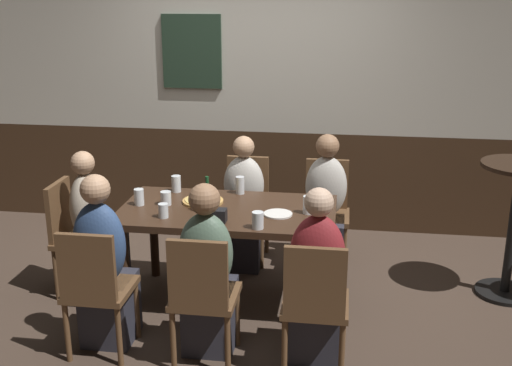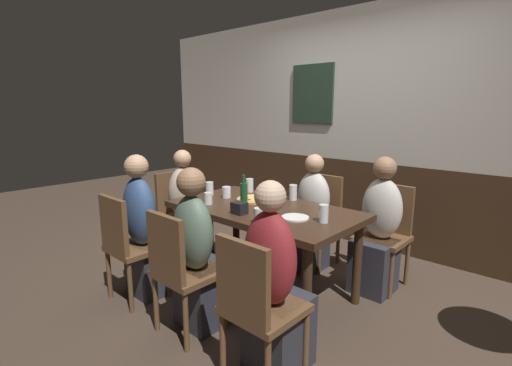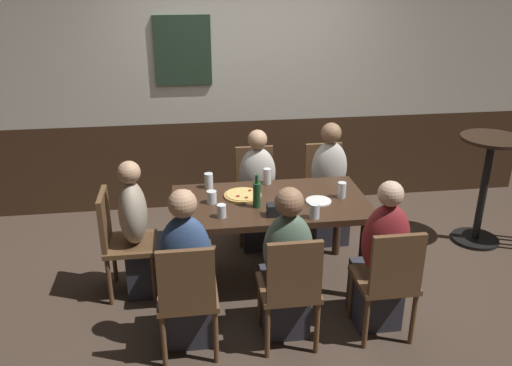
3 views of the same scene
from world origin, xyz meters
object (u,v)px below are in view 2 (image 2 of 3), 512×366
object	(u,v)px
pint_glass_pale	(250,186)
plate_white_large	(295,218)
person_right_near	(275,294)
beer_bottle_green	(244,194)
person_mid_near	(199,261)
chair_left_near	(128,242)
beer_glass_tall	(324,215)
condiment_caddy	(239,208)
dining_table	(264,218)
person_head_west	(187,215)
pint_glass_amber	(259,217)
highball_clear	(210,189)
chair_mid_far	(319,214)
person_left_near	(146,237)
pizza	(254,199)
chair_right_near	(256,303)
chair_mid_near	(180,267)
chair_right_far	(386,229)
beer_glass_half	(293,194)
tumbler_short	(226,193)
person_right_far	(378,235)
chair_head_west	(178,209)
person_mid_far	(310,221)
tumbler_water	(208,199)

from	to	relation	value
pint_glass_pale	plate_white_large	size ratio (longest dim) A/B	0.63
person_right_near	beer_bottle_green	distance (m)	1.06
person_mid_near	beer_bottle_green	xyz separation A→B (m)	(-0.12, 0.58, 0.36)
chair_left_near	person_mid_near	bearing A→B (deg)	13.30
beer_glass_tall	condiment_caddy	bearing A→B (deg)	-157.11
dining_table	person_mid_near	size ratio (longest dim) A/B	1.35
pint_glass_pale	dining_table	bearing A→B (deg)	-35.14
person_right_near	person_head_west	bearing A→B (deg)	158.37
dining_table	beer_glass_tall	world-z (taller)	beer_glass_tall
pint_glass_amber	highball_clear	xyz separation A→B (m)	(-0.93, 0.34, 0.00)
chair_mid_far	beer_glass_tall	distance (m)	1.08
person_left_near	pizza	size ratio (longest dim) A/B	3.88
person_right_near	pint_glass_pale	size ratio (longest dim) A/B	9.01
pint_glass_pale	chair_left_near	bearing A→B (deg)	-100.37
chair_right_near	chair_mid_near	world-z (taller)	same
chair_right_far	beer_glass_half	size ratio (longest dim) A/B	6.45
chair_mid_far	tumbler_short	world-z (taller)	chair_mid_far
condiment_caddy	pint_glass_pale	bearing A→B (deg)	127.41
person_mid_near	beer_glass_half	size ratio (longest dim) A/B	8.48
chair_mid_near	pint_glass_pale	world-z (taller)	chair_mid_near
chair_mid_far	person_right_far	bearing A→B (deg)	-13.33
chair_head_west	person_right_near	bearing A→B (deg)	-19.91
person_mid_far	plate_white_large	xyz separation A→B (m)	(0.38, -0.75, 0.28)
chair_head_west	beer_glass_tall	size ratio (longest dim) A/B	6.81
tumbler_water	highball_clear	bearing A→B (deg)	137.42
tumbler_short	pint_glass_amber	bearing A→B (deg)	-26.86
pizza	highball_clear	xyz separation A→B (m)	(-0.45, -0.12, 0.04)
person_mid_far	tumbler_short	size ratio (longest dim) A/B	10.99
person_right_near	plate_white_large	xyz separation A→B (m)	(-0.31, 0.61, 0.26)
chair_right_far	person_right_near	world-z (taller)	person_right_near
person_head_west	pint_glass_pale	xyz separation A→B (m)	(0.56, 0.33, 0.32)
dining_table	person_mid_far	bearing A→B (deg)	90.00
person_head_west	pint_glass_amber	xyz separation A→B (m)	(1.30, -0.35, 0.32)
dining_table	pint_glass_amber	xyz separation A→B (m)	(0.27, -0.35, 0.14)
chair_left_near	beer_glass_half	xyz separation A→B (m)	(0.72, 1.20, 0.30)
person_head_west	chair_left_near	bearing A→B (deg)	-67.68
chair_left_near	beer_bottle_green	distance (m)	0.99
tumbler_short	condiment_caddy	world-z (taller)	tumbler_short
person_mid_far	tumbler_water	world-z (taller)	person_mid_far
person_head_west	chair_right_near	bearing A→B (deg)	-26.15
chair_mid_far	person_right_near	size ratio (longest dim) A/B	0.76
chair_mid_far	condiment_caddy	size ratio (longest dim) A/B	8.00
beer_bottle_green	plate_white_large	xyz separation A→B (m)	(0.50, 0.03, -0.10)
highball_clear	chair_mid_far	bearing A→B (deg)	52.40
person_mid_far	highball_clear	xyz separation A→B (m)	(-0.66, -0.69, 0.33)
chair_mid_far	chair_mid_near	distance (m)	1.69
chair_mid_near	chair_right_far	distance (m)	1.82
tumbler_water	plate_white_large	world-z (taller)	tumbler_water
person_right_near	person_left_near	size ratio (longest dim) A/B	0.98
person_right_far	pint_glass_amber	xyz separation A→B (m)	(-0.41, -1.03, 0.31)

